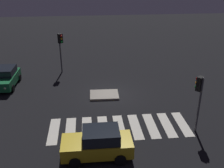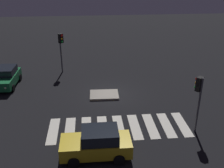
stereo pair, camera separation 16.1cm
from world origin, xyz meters
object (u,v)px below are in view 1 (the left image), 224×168
(traffic_light_west, at_px, (60,43))
(traffic_light_east, at_px, (199,91))
(car_yellow, at_px, (98,143))
(car_green, at_px, (6,77))
(traffic_island, at_px, (104,95))

(traffic_light_west, xyz_separation_m, traffic_light_east, (9.84, -11.81, -0.14))
(car_yellow, xyz_separation_m, car_green, (-8.08, 10.93, -0.03))
(traffic_light_west, bearing_deg, traffic_light_east, 0.08)
(traffic_island, bearing_deg, car_green, 161.61)
(car_yellow, bearing_deg, traffic_island, -96.67)
(traffic_island, relative_size, car_yellow, 0.60)
(car_green, relative_size, traffic_light_west, 0.98)
(car_green, bearing_deg, car_yellow, 38.36)
(car_yellow, xyz_separation_m, traffic_light_east, (6.77, 2.06, 2.15))
(traffic_light_west, bearing_deg, car_yellow, -27.23)
(car_green, bearing_deg, traffic_light_west, 122.26)
(car_green, bearing_deg, traffic_island, 73.48)
(traffic_island, height_order, car_yellow, car_yellow)
(traffic_light_west, bearing_deg, car_green, -99.33)
(traffic_island, bearing_deg, traffic_light_east, -45.24)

